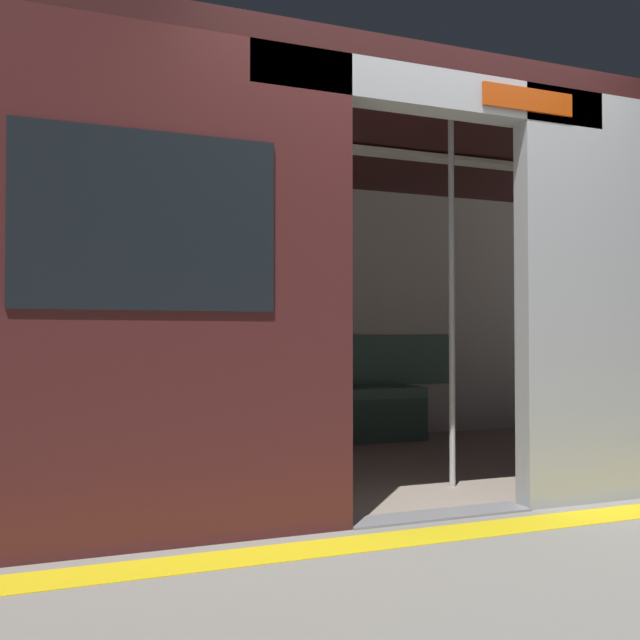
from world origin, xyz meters
The scene contains 9 objects.
ground_plane centered at (0.00, 0.00, 0.00)m, with size 60.00×60.00×0.00m, color gray.
platform_edge_strip centered at (0.00, 0.30, 0.00)m, with size 8.00×0.24×0.01m, color yellow.
train_car centered at (0.07, -1.31, 1.58)m, with size 6.40×2.96×2.36m.
bench_seat centered at (0.00, -2.45, 0.36)m, with size 2.54×0.44×0.46m.
person_seated centered at (0.23, -2.40, 0.68)m, with size 0.55×0.68×1.19m.
handbag centered at (0.65, -2.51, 0.55)m, with size 0.26×0.15×0.17m.
book centered at (-0.19, -2.50, 0.48)m, with size 0.15×0.22×0.03m, color #33723F.
grab_pole_door centered at (0.44, -0.52, 1.11)m, with size 0.04×0.04×2.22m, color silver.
grab_pole_far centered at (-0.44, -0.57, 1.11)m, with size 0.04×0.04×2.22m, color silver.
Camera 1 is at (1.87, 3.13, 0.89)m, focal length 40.09 mm.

